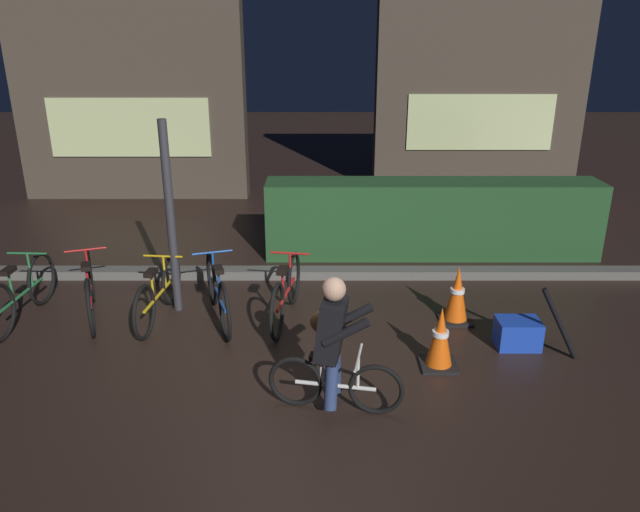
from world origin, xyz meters
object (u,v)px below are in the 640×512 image
object	(u,v)px
street_post	(168,220)
parked_bike_center_right	(215,293)
parked_bike_leftmost	(18,294)
parked_bike_center_left	(156,294)
traffic_cone_near	(438,338)
blue_crate	(515,333)
traffic_cone_far	(454,295)
cyclist	(331,344)
parked_bike_right_mid	(283,293)
parked_bike_left_mid	(87,290)
closed_umbrella	(557,323)

from	to	relation	value
street_post	parked_bike_center_right	bearing A→B (deg)	-28.14
parked_bike_leftmost	parked_bike_center_left	bearing A→B (deg)	-86.24
parked_bike_center_right	traffic_cone_near	distance (m)	2.54
street_post	parked_bike_leftmost	xyz separation A→B (m)	(-1.68, -0.30, -0.78)
parked_bike_leftmost	parked_bike_center_right	size ratio (longest dim) A/B	1.03
blue_crate	parked_bike_leftmost	bearing A→B (deg)	173.70
parked_bike_center_left	blue_crate	xyz separation A→B (m)	(3.90, -0.63, -0.17)
parked_bike_leftmost	blue_crate	size ratio (longest dim) A/B	3.62
traffic_cone_near	traffic_cone_far	world-z (taller)	traffic_cone_far
parked_bike_center_right	traffic_cone_far	distance (m)	2.70
parked_bike_leftmost	cyclist	size ratio (longest dim) A/B	1.28
parked_bike_leftmost	parked_bike_right_mid	bearing A→B (deg)	-86.79
street_post	parked_bike_right_mid	bearing A→B (deg)	-11.39
parked_bike_left_mid	parked_bike_right_mid	world-z (taller)	parked_bike_left_mid
parked_bike_right_mid	closed_umbrella	distance (m)	2.90
parked_bike_leftmost	parked_bike_right_mid	distance (m)	2.98
parked_bike_leftmost	parked_bike_left_mid	distance (m)	0.75
parked_bike_right_mid	traffic_cone_far	world-z (taller)	parked_bike_right_mid
cyclist	blue_crate	bearing A→B (deg)	39.89
street_post	parked_bike_right_mid	distance (m)	1.54
parked_bike_center_left	parked_bike_right_mid	size ratio (longest dim) A/B	0.96
street_post	traffic_cone_near	distance (m)	3.24
parked_bike_leftmost	cyclist	bearing A→B (deg)	-113.60
parked_bike_right_mid	parked_bike_center_left	bearing A→B (deg)	98.77
parked_bike_center_left	parked_bike_center_right	world-z (taller)	parked_bike_center_right
street_post	cyclist	size ratio (longest dim) A/B	1.79
street_post	parked_bike_left_mid	distance (m)	1.24
parked_bike_right_mid	traffic_cone_far	distance (m)	1.93
traffic_cone_far	cyclist	xyz separation A→B (m)	(-1.43, -1.70, 0.31)
street_post	traffic_cone_near	size ratio (longest dim) A/B	3.53
street_post	parked_bike_left_mid	world-z (taller)	street_post
parked_bike_left_mid	parked_bike_right_mid	distance (m)	2.24
parked_bike_center_right	street_post	bearing A→B (deg)	44.24
closed_umbrella	street_post	bearing A→B (deg)	-13.98
cyclist	parked_bike_leftmost	bearing A→B (deg)	164.35
blue_crate	parked_bike_center_right	bearing A→B (deg)	169.18
parked_bike_leftmost	parked_bike_center_right	xyz separation A→B (m)	(2.22, 0.02, 0.00)
parked_bike_leftmost	blue_crate	bearing A→B (deg)	-93.82
traffic_cone_far	closed_umbrella	xyz separation A→B (m)	(0.83, -0.84, 0.07)
street_post	parked_bike_center_right	size ratio (longest dim) A/B	1.44
parked_bike_center_left	traffic_cone_far	world-z (taller)	parked_bike_center_left
parked_bike_leftmost	closed_umbrella	bearing A→B (deg)	-95.94
traffic_cone_near	parked_bike_leftmost	bearing A→B (deg)	167.58
traffic_cone_far	parked_bike_right_mid	bearing A→B (deg)	178.70
traffic_cone_near	traffic_cone_far	size ratio (longest dim) A/B	0.96
parked_bike_center_right	parked_bike_right_mid	xyz separation A→B (m)	(0.77, 0.02, -0.01)
blue_crate	closed_umbrella	size ratio (longest dim) A/B	0.52
parked_bike_center_left	parked_bike_center_right	bearing A→B (deg)	-86.21
parked_bike_right_mid	blue_crate	size ratio (longest dim) A/B	3.54
parked_bike_leftmost	blue_crate	world-z (taller)	parked_bike_leftmost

